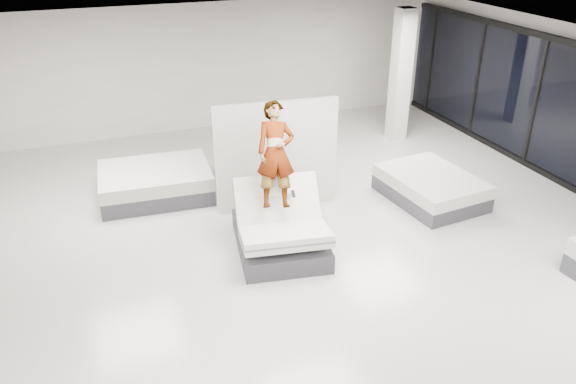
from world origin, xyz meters
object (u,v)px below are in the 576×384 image
object	(u,v)px
person	(276,174)
remote	(293,194)
hero_bed	(280,230)
divider_panel	(277,156)
flat_bed_left_far	(156,182)
flat_bed_right_far	(431,187)
column	(401,76)

from	to	relation	value
person	remote	world-z (taller)	person
hero_bed	remote	distance (m)	0.71
hero_bed	divider_panel	world-z (taller)	divider_panel
remote	flat_bed_left_far	size ratio (longest dim) A/B	0.06
remote	flat_bed_right_far	bearing A→B (deg)	21.93
person	flat_bed_left_far	distance (m)	3.14
person	flat_bed_left_far	size ratio (longest dim) A/B	0.79
hero_bed	remote	world-z (taller)	hero_bed
person	flat_bed_right_far	bearing A→B (deg)	15.04
remote	person	bearing A→B (deg)	122.15
flat_bed_right_far	flat_bed_left_far	distance (m)	5.51
flat_bed_right_far	person	bearing A→B (deg)	-174.20
flat_bed_right_far	remote	bearing A→B (deg)	-167.31
person	flat_bed_right_far	distance (m)	3.54
flat_bed_right_far	column	size ratio (longest dim) A/B	0.65
flat_bed_left_far	column	size ratio (longest dim) A/B	0.70
flat_bed_left_far	column	bearing A→B (deg)	10.36
divider_panel	flat_bed_right_far	bearing A→B (deg)	-10.11
person	flat_bed_right_far	size ratio (longest dim) A/B	0.85
divider_panel	flat_bed_right_far	xyz separation A→B (m)	(2.95, -0.81, -0.79)
divider_panel	remote	bearing A→B (deg)	-94.50
flat_bed_right_far	column	distance (m)	3.67
hero_bed	person	size ratio (longest dim) A/B	1.18
divider_panel	flat_bed_left_far	distance (m)	2.62
remote	flat_bed_right_far	xyz separation A→B (m)	(3.21, 0.72, -0.78)
person	column	xyz separation A→B (m)	(4.48, 3.58, 0.33)
hero_bed	flat_bed_right_far	size ratio (longest dim) A/B	1.00
column	flat_bed_right_far	bearing A→B (deg)	-108.88
remote	flat_bed_right_far	distance (m)	3.38
flat_bed_right_far	column	xyz separation A→B (m)	(1.11, 3.23, 1.33)
person	divider_panel	bearing A→B (deg)	78.95
remote	flat_bed_left_far	distance (m)	3.47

